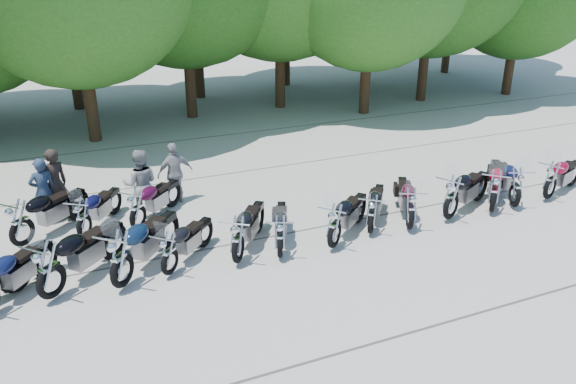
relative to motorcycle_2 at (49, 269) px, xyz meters
name	(u,v)px	position (x,y,z in m)	size (l,w,h in m)	color
ground	(314,261)	(5.38, -0.65, -0.71)	(90.00, 90.00, 0.00)	#9A968B
motorcycle_2	(49,269)	(0.00, 0.00, 0.00)	(0.77, 2.53, 1.43)	black
motorcycle_3	(121,258)	(1.33, -0.13, 0.01)	(0.78, 2.58, 1.46)	#0B1C34
motorcycle_4	(169,252)	(2.31, 0.00, -0.14)	(0.62, 2.03, 1.15)	black
motorcycle_5	(238,238)	(3.79, -0.09, -0.08)	(0.69, 2.26, 1.28)	black
motorcycle_6	(280,235)	(4.73, -0.22, -0.13)	(0.63, 2.05, 1.16)	black
motorcycle_7	(335,225)	(6.04, -0.31, -0.08)	(0.68, 2.24, 1.27)	black
motorcycle_8	(372,213)	(7.20, 0.00, -0.13)	(0.63, 2.07, 1.17)	black
motorcycle_9	(411,207)	(8.18, -0.18, -0.08)	(0.68, 2.24, 1.26)	#3E081A
motorcycle_10	(452,196)	(9.46, -0.13, -0.03)	(0.74, 2.43, 1.37)	black
motorcycle_11	(494,190)	(10.77, -0.20, -0.04)	(0.72, 2.37, 1.34)	maroon
motorcycle_12	(516,186)	(11.54, -0.16, -0.07)	(0.70, 2.29, 1.29)	#0C1336
motorcycle_13	(551,179)	(12.80, -0.14, -0.07)	(0.69, 2.26, 1.28)	maroon
motorcycle_14	(20,222)	(-0.55, 2.58, -0.04)	(0.73, 2.40, 1.35)	black
motorcycle_15	(83,217)	(0.79, 2.47, -0.13)	(0.63, 2.07, 1.17)	black
motorcycle_16	(137,208)	(2.05, 2.46, -0.10)	(0.66, 2.16, 1.22)	#350722
rider_0	(43,191)	(0.00, 3.79, 0.16)	(0.63, 0.42, 1.74)	#223148
rider_1	(141,184)	(2.30, 3.19, 0.21)	(0.90, 0.70, 1.84)	gray
rider_2	(175,173)	(3.31, 3.81, 0.14)	(1.00, 0.42, 1.71)	#939496
rider_3	(55,184)	(0.28, 3.97, 0.23)	(0.69, 0.45, 1.89)	black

